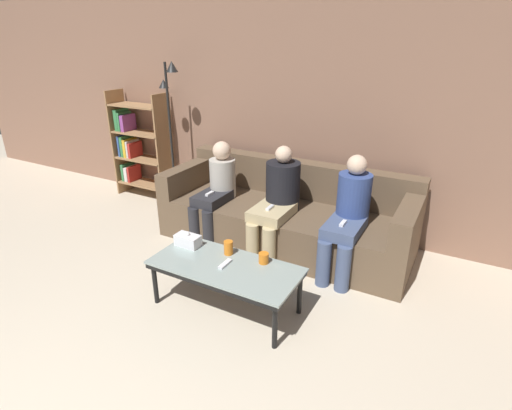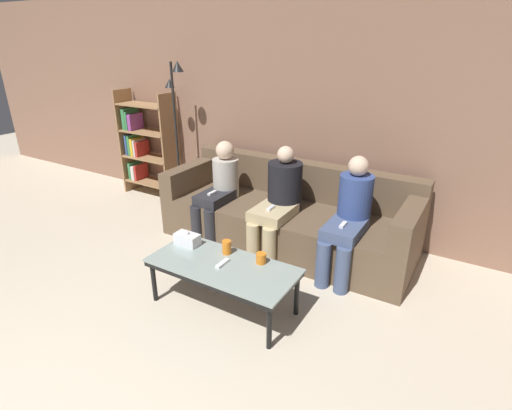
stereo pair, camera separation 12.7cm
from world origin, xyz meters
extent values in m
cube|color=#8C6651|center=(0.00, 3.99, 1.30)|extent=(12.00, 0.06, 2.60)
cube|color=brown|center=(0.00, 3.38, 0.22)|extent=(2.65, 0.97, 0.44)
cube|color=brown|center=(0.00, 3.76, 0.64)|extent=(2.65, 0.20, 0.40)
cube|color=brown|center=(-1.24, 3.38, 0.58)|extent=(0.18, 0.97, 0.28)
cube|color=brown|center=(1.24, 3.38, 0.58)|extent=(0.18, 0.97, 0.28)
cube|color=#8C9E99|center=(0.06, 2.14, 0.40)|extent=(1.22, 0.55, 0.02)
cube|color=black|center=(0.06, 2.14, 0.37)|extent=(1.19, 0.54, 0.04)
cylinder|color=black|center=(-0.50, 1.91, 0.18)|extent=(0.04, 0.04, 0.35)
cylinder|color=black|center=(0.62, 1.91, 0.18)|extent=(0.04, 0.04, 0.35)
cylinder|color=black|center=(-0.50, 2.37, 0.18)|extent=(0.04, 0.04, 0.35)
cylinder|color=black|center=(0.62, 2.37, 0.18)|extent=(0.04, 0.04, 0.35)
cylinder|color=orange|center=(0.31, 2.32, 0.45)|extent=(0.08, 0.08, 0.09)
cylinder|color=orange|center=(-0.01, 2.30, 0.47)|extent=(0.08, 0.08, 0.12)
cube|color=white|center=(-0.40, 2.26, 0.46)|extent=(0.22, 0.12, 0.10)
sphere|color=white|center=(-0.40, 2.26, 0.52)|extent=(0.04, 0.04, 0.04)
cube|color=white|center=(0.06, 2.14, 0.42)|extent=(0.04, 0.15, 0.02)
cube|color=#9E754C|center=(-2.73, 3.76, 0.72)|extent=(0.02, 0.32, 1.44)
cube|color=#9E754C|center=(-1.92, 3.76, 0.72)|extent=(0.02, 0.32, 1.44)
cube|color=#9E754C|center=(-2.32, 3.76, 0.18)|extent=(0.81, 0.32, 0.02)
cube|color=#38844C|center=(-2.65, 3.76, 0.31)|extent=(0.04, 0.24, 0.24)
cube|color=silver|center=(-2.59, 3.76, 0.29)|extent=(0.06, 0.24, 0.20)
cube|color=red|center=(-2.53, 3.76, 0.30)|extent=(0.03, 0.24, 0.22)
cube|color=#9E754C|center=(-2.32, 3.76, 0.54)|extent=(0.81, 0.32, 0.02)
cube|color=#33569E|center=(-2.65, 3.76, 0.69)|extent=(0.03, 0.24, 0.29)
cube|color=#38844C|center=(-2.60, 3.76, 0.69)|extent=(0.05, 0.24, 0.28)
cube|color=gold|center=(-2.55, 3.76, 0.67)|extent=(0.05, 0.24, 0.24)
cube|color=silver|center=(-2.50, 3.76, 0.66)|extent=(0.03, 0.24, 0.23)
cube|color=red|center=(-2.46, 3.76, 0.65)|extent=(0.04, 0.24, 0.20)
cube|color=#9E754C|center=(-2.32, 3.76, 0.90)|extent=(0.81, 0.32, 0.02)
cube|color=#38844C|center=(-2.64, 3.76, 1.05)|extent=(0.06, 0.24, 0.29)
cube|color=#38844C|center=(-2.59, 3.76, 1.03)|extent=(0.03, 0.24, 0.25)
cube|color=#8E4293|center=(-2.53, 3.76, 1.02)|extent=(0.06, 0.24, 0.21)
cube|color=#9E754C|center=(-2.32, 3.76, 1.26)|extent=(0.81, 0.32, 0.02)
cylinder|color=black|center=(-1.67, 3.61, 0.01)|extent=(0.26, 0.26, 0.02)
cylinder|color=black|center=(-1.67, 3.61, 0.91)|extent=(0.03, 0.03, 1.82)
cone|color=black|center=(-1.57, 3.61, 1.77)|extent=(0.14, 0.14, 0.12)
cone|color=black|center=(-1.75, 3.65, 1.57)|extent=(0.12, 0.12, 0.10)
cylinder|color=#28282D|center=(-0.82, 2.90, 0.22)|extent=(0.13, 0.13, 0.44)
cylinder|color=#28282D|center=(-0.64, 2.90, 0.22)|extent=(0.13, 0.13, 0.44)
cube|color=#28282D|center=(-0.73, 3.11, 0.49)|extent=(0.29, 0.43, 0.10)
cylinder|color=#B7B2A8|center=(-0.73, 3.33, 0.65)|extent=(0.29, 0.29, 0.43)
sphere|color=beige|center=(-0.73, 3.33, 0.96)|extent=(0.20, 0.20, 0.20)
cube|color=white|center=(-0.73, 3.07, 0.56)|extent=(0.04, 0.12, 0.02)
cylinder|color=tan|center=(-0.09, 2.85, 0.22)|extent=(0.13, 0.13, 0.44)
cylinder|color=tan|center=(0.09, 2.85, 0.22)|extent=(0.13, 0.13, 0.44)
cube|color=tan|center=(0.00, 3.09, 0.49)|extent=(0.35, 0.48, 0.10)
cylinder|color=black|center=(0.00, 3.33, 0.69)|extent=(0.35, 0.35, 0.50)
sphere|color=beige|center=(0.00, 3.33, 1.02)|extent=(0.17, 0.17, 0.17)
cube|color=white|center=(0.00, 3.04, 0.56)|extent=(0.04, 0.12, 0.02)
cylinder|color=#47567A|center=(0.64, 2.85, 0.22)|extent=(0.13, 0.13, 0.44)
cylinder|color=#47567A|center=(0.82, 2.85, 0.22)|extent=(0.13, 0.13, 0.44)
cube|color=#47567A|center=(0.73, 3.09, 0.49)|extent=(0.31, 0.48, 0.10)
cylinder|color=#334784|center=(0.73, 3.33, 0.69)|extent=(0.31, 0.31, 0.49)
sphere|color=beige|center=(0.73, 3.33, 1.02)|extent=(0.18, 0.18, 0.18)
cube|color=white|center=(0.73, 3.04, 0.56)|extent=(0.04, 0.12, 0.02)
camera|label=1|loc=(1.59, -0.15, 2.09)|focal=28.00mm
camera|label=2|loc=(1.70, -0.09, 2.09)|focal=28.00mm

